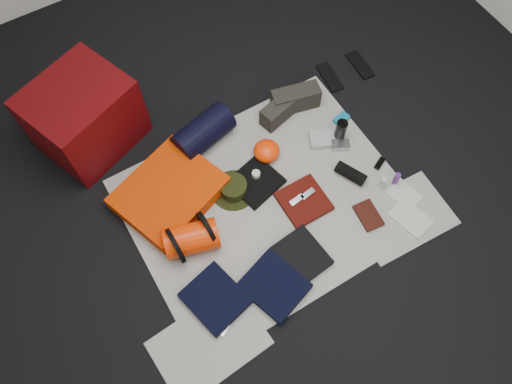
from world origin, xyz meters
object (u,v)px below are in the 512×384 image
navy_duffel (203,132)px  paperback_book (368,215)px  red_cabinet (84,117)px  stuff_sack (192,238)px  compact_camera (340,145)px  sleeping_pad (169,192)px  water_bottle (340,131)px

navy_duffel → paperback_book: size_ratio=2.12×
red_cabinet → stuff_sack: 1.01m
compact_camera → paperback_book: compact_camera is taller
red_cabinet → sleeping_pad: red_cabinet is taller
stuff_sack → compact_camera: (1.12, 0.10, -0.07)m
water_bottle → compact_camera: water_bottle is taller
red_cabinet → water_bottle: (1.35, -0.82, -0.14)m
stuff_sack → navy_duffel: size_ratio=0.79×
sleeping_pad → navy_duffel: navy_duffel is taller
navy_duffel → water_bottle: size_ratio=2.15×
water_bottle → paperback_book: 0.57m
sleeping_pad → navy_duffel: (0.37, 0.24, 0.05)m
water_bottle → compact_camera: (-0.03, -0.06, -0.07)m
sleeping_pad → stuff_sack: bearing=-94.0°
navy_duffel → paperback_book: 1.14m
red_cabinet → sleeping_pad: size_ratio=0.98×
red_cabinet → stuff_sack: red_cabinet is taller
navy_duffel → paperback_book: (0.59, -0.97, -0.09)m
paperback_book → water_bottle: bearing=79.5°
compact_camera → paperback_book: 0.50m
red_cabinet → stuff_sack: size_ratio=1.89×
compact_camera → water_bottle: bearing=90.9°
stuff_sack → water_bottle: same height
red_cabinet → compact_camera: red_cabinet is taller
sleeping_pad → navy_duffel: 0.45m
sleeping_pad → paperback_book: 1.21m
sleeping_pad → water_bottle: (1.12, -0.19, 0.04)m
red_cabinet → paperback_book: bearing=-69.4°
red_cabinet → sleeping_pad: (0.23, -0.63, -0.18)m
navy_duffel → compact_camera: bearing=-47.5°
water_bottle → paperback_book: bearing=-106.9°
compact_camera → red_cabinet: bearing=174.6°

